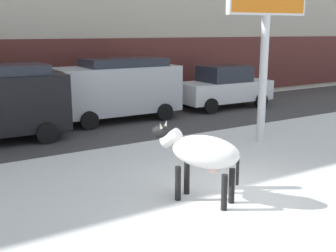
{
  "coord_description": "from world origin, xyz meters",
  "views": [
    {
      "loc": [
        -5.51,
        -5.89,
        3.29
      ],
      "look_at": [
        -0.4,
        2.32,
        1.1
      ],
      "focal_mm": 44.76,
      "sensor_mm": 36.0,
      "label": 1
    }
  ],
  "objects": [
    {
      "name": "ground_plane",
      "position": [
        0.0,
        0.0,
        0.0
      ],
      "size": [
        120.0,
        120.0,
        0.0
      ],
      "primitive_type": "plane",
      "color": "white"
    },
    {
      "name": "road_strip",
      "position": [
        0.0,
        7.79,
        0.0
      ],
      "size": [
        60.0,
        5.6,
        0.01
      ],
      "primitive_type": "cube",
      "color": "#423F3F",
      "rests_on": "ground"
    },
    {
      "name": "cow_holstein",
      "position": [
        -0.81,
        0.38,
        1.0
      ],
      "size": [
        1.28,
        1.86,
        1.54
      ],
      "color": "silver",
      "rests_on": "ground"
    },
    {
      "name": "car_silver_van",
      "position": [
        1.13,
        8.33,
        1.24
      ],
      "size": [
        4.63,
        2.18,
        2.32
      ],
      "color": "#B7BABF",
      "rests_on": "ground"
    },
    {
      "name": "car_white_sedan",
      "position": [
        6.22,
        8.29,
        0.91
      ],
      "size": [
        4.23,
        2.04,
        1.84
      ],
      "color": "white",
      "rests_on": "ground"
    },
    {
      "name": "pedestrian_near_billboard",
      "position": [
        9.73,
        11.12,
        0.88
      ],
      "size": [
        0.36,
        0.24,
        1.73
      ],
      "color": "#282833",
      "rests_on": "ground"
    }
  ]
}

